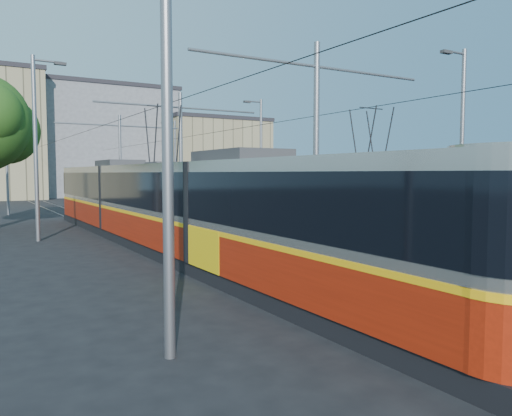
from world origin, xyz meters
TOP-DOWN VIEW (x-y plane):
  - platform at (0.00, 17.00)m, footprint 4.00×50.00m
  - tactile_strip_left at (-1.45, 17.00)m, footprint 0.70×50.00m
  - tactile_strip_right at (1.45, 17.00)m, footprint 0.70×50.00m
  - rails at (0.00, 17.00)m, footprint 8.71×70.00m
  - tram_left at (-3.60, 12.91)m, footprint 2.43×30.83m
  - tram_right at (3.60, 9.20)m, footprint 2.43×30.41m
  - catenary at (0.00, 14.15)m, footprint 9.20×70.00m
  - street_lamps at (-0.00, 21.00)m, footprint 15.18×38.22m
  - shelter at (0.98, 15.58)m, footprint 0.76×1.07m
  - building_centre at (6.00, 64.00)m, footprint 18.36×14.28m
  - building_right at (20.00, 58.00)m, footprint 14.28×10.20m

SIDE VIEW (x-z plane):
  - rails at x=0.00m, z-range 0.00..0.03m
  - platform at x=0.00m, z-range 0.00..0.30m
  - tactile_strip_left at x=-1.45m, z-range 0.30..0.31m
  - tactile_strip_right at x=1.45m, z-range 0.30..0.31m
  - shelter at x=0.98m, z-range 0.35..2.54m
  - tram_left at x=-3.60m, z-range -1.04..4.46m
  - tram_right at x=3.60m, z-range -0.89..4.61m
  - street_lamps at x=0.00m, z-range 0.18..8.18m
  - catenary at x=0.00m, z-range 1.02..8.02m
  - building_right at x=20.00m, z-range 0.01..10.56m
  - building_centre at x=6.00m, z-range 0.01..14.38m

